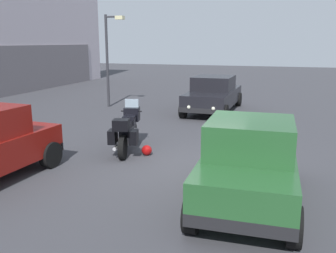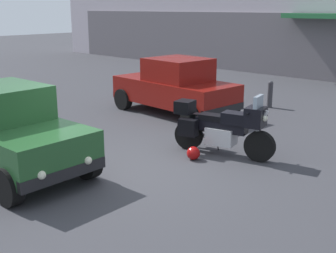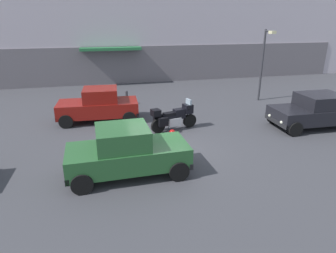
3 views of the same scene
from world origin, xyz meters
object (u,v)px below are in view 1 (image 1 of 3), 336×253
motorcycle (128,130)px  car_sedan_far (213,94)px  streetlamp_curbside (110,51)px  car_hatchback_near (249,162)px  helmet (147,150)px

motorcycle → car_sedan_far: (6.69, -1.15, 0.16)m
car_sedan_far → streetlamp_curbside: size_ratio=1.10×
car_hatchback_near → helmet: bearing=51.2°
motorcycle → helmet: size_ratio=7.97×
helmet → streetlamp_curbside: bearing=32.8°
motorcycle → car_hatchback_near: (-2.45, -3.57, 0.19)m
car_hatchback_near → car_sedan_far: (9.14, 2.42, -0.03)m
helmet → car_hatchback_near: 3.74m
motorcycle → car_hatchback_near: bearing=-137.8°
helmet → streetlamp_curbside: (6.68, 4.31, 2.46)m
motorcycle → car_hatchback_near: size_ratio=0.57×
helmet → car_hatchback_near: size_ratio=0.07×
helmet → car_hatchback_near: car_hatchback_near is taller
car_sedan_far → car_hatchback_near: bearing=16.3°
helmet → car_sedan_far: size_ratio=0.06×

